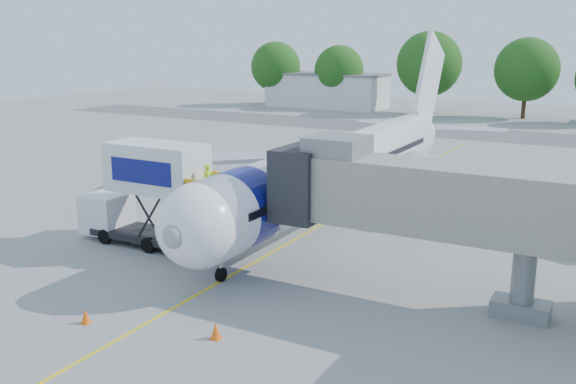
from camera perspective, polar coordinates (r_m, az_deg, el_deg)
The scene contains 14 objects.
ground at distance 37.13m, azimuth 2.44°, elevation -3.20°, with size 160.00×160.00×0.00m, color gray.
guidance_line at distance 37.13m, azimuth 2.44°, elevation -3.20°, with size 0.15×70.00×0.01m, color yellow.
taxiway_strip at distance 76.27m, azimuth 16.76°, elevation 4.94°, with size 120.00×10.00×0.01m, color #59595B.
aircraft at distance 40.04m, azimuth 5.12°, elevation 2.34°, with size 34.17×37.73×11.35m.
jet_bridge at distance 26.81m, azimuth 11.14°, elevation -0.44°, with size 13.90×3.20×6.60m.
catering_hiloader at distance 34.18m, azimuth -12.34°, elevation -0.20°, with size 8.50×2.44×5.50m.
ground_tug at distance 21.04m, azimuth -8.27°, elevation -14.80°, with size 4.05×2.85×1.47m.
safety_cone_a at distance 24.04m, azimuth -6.45°, elevation -12.18°, with size 0.40×0.40×0.64m.
safety_cone_b at distance 26.27m, azimuth -17.55°, elevation -10.49°, with size 0.38×0.38×0.60m.
outbuilding_left at distance 102.07m, azimuth 3.49°, elevation 9.04°, with size 18.40×8.40×5.30m.
tree_a at distance 104.42m, azimuth -1.10°, elevation 11.07°, with size 7.92×7.92×10.09m.
tree_b at distance 99.79m, azimuth 4.56°, elevation 10.74°, with size 7.53×7.53×9.60m.
tree_c at distance 94.21m, azimuth 12.44°, elevation 11.06°, with size 9.12×9.12×11.63m.
tree_d at distance 92.41m, azimuth 20.46°, elevation 10.16°, with size 8.44×8.44×10.77m.
Camera 1 is at (15.82, -31.84, 10.73)m, focal length 40.00 mm.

